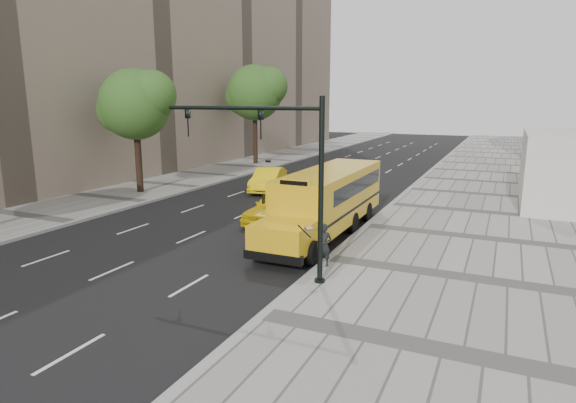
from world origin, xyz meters
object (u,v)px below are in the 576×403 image
at_px(tree_c, 256,92).
at_px(traffic_signal, 282,166).
at_px(taxi_near, 277,207).
at_px(tree_b, 136,104).
at_px(taxi_far, 268,180).
at_px(school_bus, 329,196).
at_px(pedestrian, 324,245).

bearing_deg(tree_c, traffic_signal, -60.06).
height_order(tree_c, traffic_signal, tree_c).
bearing_deg(taxi_near, traffic_signal, -58.70).
relative_size(taxi_near, traffic_signal, 0.74).
distance_m(taxi_near, traffic_signal, 8.89).
bearing_deg(tree_b, tree_c, 89.96).
relative_size(tree_c, taxi_far, 1.95).
xyz_separation_m(tree_c, school_bus, (14.90, -20.37, -5.25)).
xyz_separation_m(pedestrian, traffic_signal, (-0.96, -1.61, 3.14)).
height_order(taxi_near, traffic_signal, traffic_signal).
relative_size(tree_c, pedestrian, 5.97).
xyz_separation_m(tree_c, taxi_near, (11.80, -19.73, -6.20)).
height_order(tree_c, pedestrian, tree_c).
relative_size(tree_c, traffic_signal, 1.50).
bearing_deg(tree_b, traffic_signal, -34.01).
distance_m(taxi_far, traffic_signal, 17.48).
height_order(tree_b, taxi_near, tree_b).
distance_m(tree_b, tree_c, 16.57).
xyz_separation_m(taxi_near, taxi_far, (-4.42, 7.73, 0.00)).
bearing_deg(tree_b, pedestrian, -28.30).
bearing_deg(taxi_far, tree_c, 108.56).
bearing_deg(school_bus, traffic_signal, -84.10).
height_order(pedestrian, traffic_signal, traffic_signal).
relative_size(school_bus, taxi_near, 2.44).
xyz_separation_m(tree_b, school_bus, (14.91, -3.83, -4.27)).
xyz_separation_m(taxi_far, traffic_signal, (8.20, -15.08, 3.28)).
height_order(taxi_near, taxi_far, taxi_far).
distance_m(school_bus, pedestrian, 5.41).
bearing_deg(taxi_far, pedestrian, -68.85).
relative_size(pedestrian, traffic_signal, 0.25).
distance_m(school_bus, taxi_far, 11.29).
bearing_deg(pedestrian, traffic_signal, -121.12).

